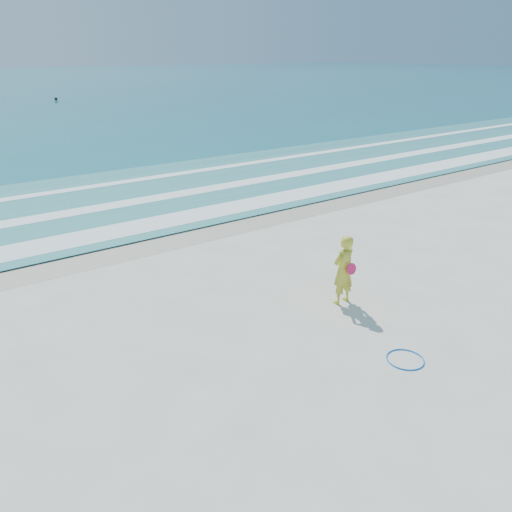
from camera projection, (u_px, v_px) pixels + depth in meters
ground at (382, 373)px, 9.22m from camera, size 400.00×400.00×0.00m
wet_sand at (165, 237)px, 15.98m from camera, size 400.00×2.40×0.00m
shallow at (109, 200)px, 19.72m from camera, size 400.00×10.00×0.01m
foam_near at (148, 225)px, 16.94m from camera, size 400.00×1.40×0.01m
foam_mid at (116, 205)px, 19.12m from camera, size 400.00×0.90×0.01m
foam_far at (88, 187)px, 21.59m from camera, size 400.00×0.60×0.01m
hoop at (405, 359)px, 9.60m from camera, size 0.90×0.90×0.03m
buoy at (56, 99)px, 59.56m from camera, size 0.36×0.36×0.36m
woman at (343, 270)px, 11.49m from camera, size 0.63×0.44×1.67m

